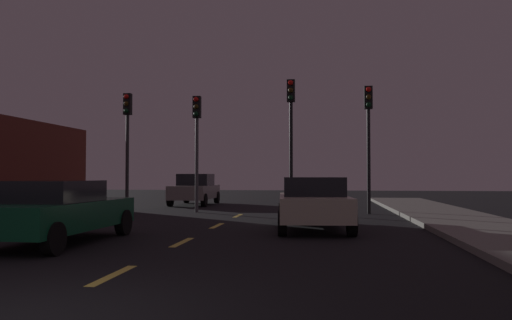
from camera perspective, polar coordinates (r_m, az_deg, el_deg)
name	(u,v)px	position (r m, az deg, el deg)	size (l,w,h in m)	color
ground_plane	(189,239)	(12.23, -7.55, -8.83)	(80.00, 80.00, 0.00)	black
lane_stripe_second	(113,275)	(8.11, -15.83, -12.38)	(0.16, 1.60, 0.01)	#EACC4C
lane_stripe_third	(182,242)	(11.66, -8.32, -9.16)	(0.16, 1.60, 0.01)	#EACC4C
lane_stripe_fourth	(217,226)	(15.33, -4.42, -7.39)	(0.16, 1.60, 0.01)	#EACC4C
lane_stripe_fifth	(238,216)	(19.05, -2.05, -6.29)	(0.16, 1.60, 0.01)	#EACC4C
traffic_signal_far_left	(127,129)	(21.91, -14.31, 3.44)	(0.32, 0.38, 4.96)	#2D2D30
traffic_signal_center_left	(197,131)	(20.97, -6.70, 3.31)	(0.32, 0.38, 4.78)	#4C4C51
traffic_signal_center_right	(291,120)	(20.42, 3.97, 4.51)	(0.32, 0.38, 5.37)	black
traffic_signal_far_right	(369,124)	(20.44, 12.57, 3.94)	(0.32, 0.38, 5.04)	black
car_stopped_ahead	(313,202)	(14.36, 6.42, -4.77)	(2.26, 4.66, 1.46)	beige
car_adjacent_lane	(55,211)	(12.13, -21.67, -5.33)	(2.00, 4.44, 1.40)	#0F4C2D
car_oncoming_far	(195,189)	(26.34, -6.89, -3.29)	(1.95, 4.26, 1.59)	gray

